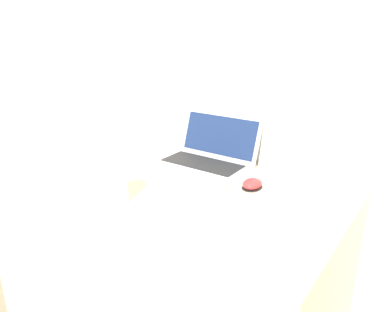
{
  "coord_description": "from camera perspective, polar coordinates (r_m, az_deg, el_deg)",
  "views": [
    {
      "loc": [
        0.88,
        -0.67,
        1.34
      ],
      "look_at": [
        0.05,
        0.49,
        0.84
      ],
      "focal_mm": 35.0,
      "sensor_mm": 36.0,
      "label": 1
    }
  ],
  "objects": [
    {
      "name": "wall_back",
      "position": [
        1.7,
        4.21,
        16.07
      ],
      "size": [
        7.0,
        0.04,
        2.5
      ],
      "color": "silver",
      "rests_on": "ground_plane"
    },
    {
      "name": "desk",
      "position": [
        1.67,
        -4.17,
        -15.89
      ],
      "size": [
        1.39,
        0.74,
        0.77
      ],
      "color": "beige",
      "rests_on": "ground_plane"
    },
    {
      "name": "laptop",
      "position": [
        1.61,
        2.13,
        -0.16
      ],
      "size": [
        0.39,
        0.33,
        0.2
      ],
      "color": "#ADADB2",
      "rests_on": "desk"
    },
    {
      "name": "drink_cup",
      "position": [
        1.3,
        -11.73,
        -4.39
      ],
      "size": [
        0.09,
        0.09,
        0.19
      ],
      "color": "silver",
      "rests_on": "desk"
    },
    {
      "name": "computer_mouse",
      "position": [
        1.42,
        9.17,
        -4.27
      ],
      "size": [
        0.07,
        0.1,
        0.03
      ],
      "color": "black",
      "rests_on": "desk"
    }
  ]
}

